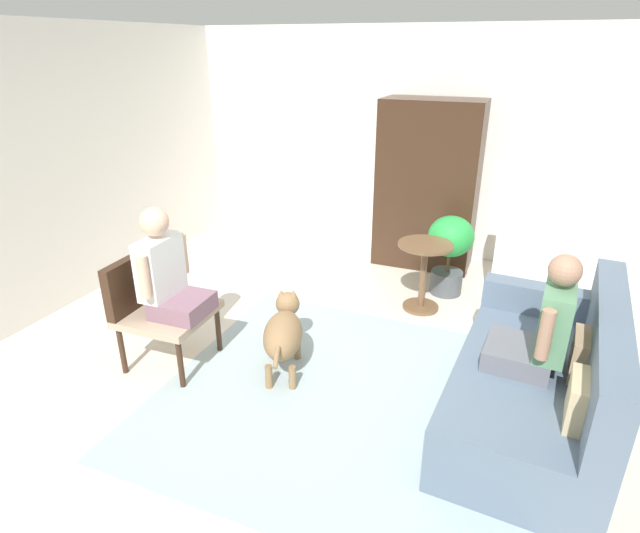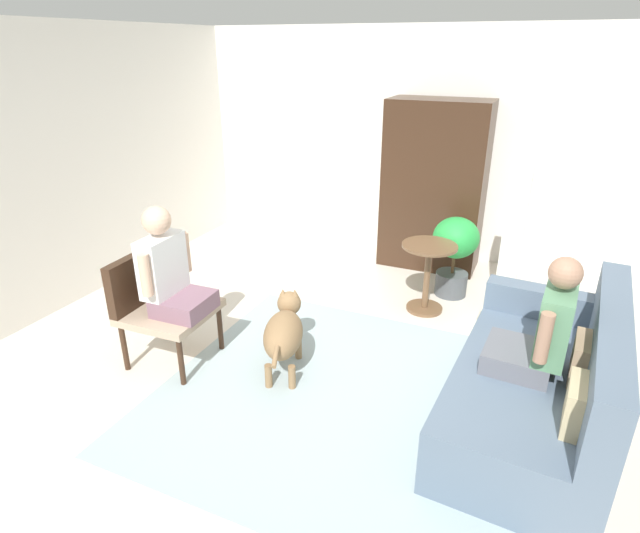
% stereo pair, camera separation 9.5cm
% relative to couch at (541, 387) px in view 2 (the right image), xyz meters
% --- Properties ---
extents(ground_plane, '(7.17, 7.17, 0.00)m').
position_rel_couch_xyz_m(ground_plane, '(-1.46, -0.11, -0.32)').
color(ground_plane, beige).
extents(back_wall, '(6.38, 0.12, 2.61)m').
position_rel_couch_xyz_m(back_wall, '(-1.46, 2.94, 0.98)').
color(back_wall, silver).
rests_on(back_wall, ground).
extents(left_wall, '(0.12, 6.58, 2.61)m').
position_rel_couch_xyz_m(left_wall, '(-4.41, 0.19, 0.98)').
color(left_wall, silver).
rests_on(left_wall, ground).
extents(area_rug, '(2.66, 2.52, 0.01)m').
position_rel_couch_xyz_m(area_rug, '(-1.30, -0.24, -0.32)').
color(area_rug, '#9EB2B7').
rests_on(area_rug, ground).
extents(couch, '(1.06, 1.87, 0.94)m').
position_rel_couch_xyz_m(couch, '(0.00, 0.00, 0.00)').
color(couch, slate).
rests_on(couch, ground).
extents(armchair, '(0.66, 0.67, 0.89)m').
position_rel_couch_xyz_m(armchair, '(-2.88, -0.33, 0.21)').
color(armchair, '#382316').
rests_on(armchair, ground).
extents(person_on_couch, '(0.50, 0.57, 0.81)m').
position_rel_couch_xyz_m(person_on_couch, '(-0.06, -0.02, 0.43)').
color(person_on_couch, slate).
extents(person_on_armchair, '(0.48, 0.56, 0.84)m').
position_rel_couch_xyz_m(person_on_armchair, '(-2.72, -0.32, 0.48)').
color(person_on_armchair, '#7F5B6B').
extents(round_end_table, '(0.52, 0.52, 0.68)m').
position_rel_couch_xyz_m(round_end_table, '(-1.09, 1.36, 0.09)').
color(round_end_table, brown).
rests_on(round_end_table, ground).
extents(dog, '(0.47, 0.87, 0.56)m').
position_rel_couch_xyz_m(dog, '(-1.86, -0.09, 0.02)').
color(dog, olive).
rests_on(dog, ground).
extents(potted_plant, '(0.46, 0.46, 0.83)m').
position_rel_couch_xyz_m(potted_plant, '(-0.92, 1.81, 0.19)').
color(potted_plant, '#4C5156').
rests_on(potted_plant, ground).
extents(column_lamp, '(0.20, 0.20, 1.45)m').
position_rel_couch_xyz_m(column_lamp, '(-0.40, 1.73, 0.40)').
color(column_lamp, '#4C4742').
rests_on(column_lamp, ground).
extents(armoire_cabinet, '(1.09, 0.56, 1.87)m').
position_rel_couch_xyz_m(armoire_cabinet, '(-1.33, 2.53, 0.61)').
color(armoire_cabinet, '#382316').
rests_on(armoire_cabinet, ground).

